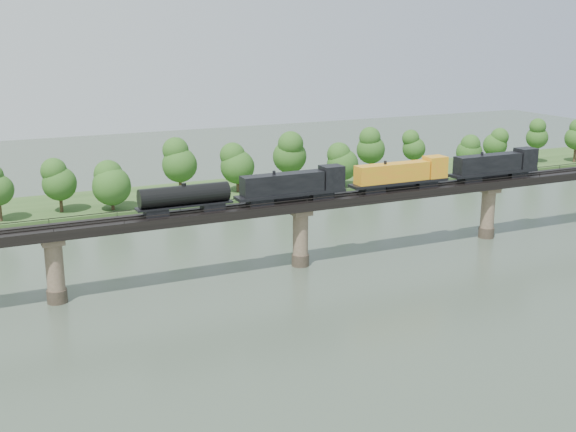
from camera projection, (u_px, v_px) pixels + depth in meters
name	position (u px, v px, depth m)	size (l,w,h in m)	color
ground	(398.00, 330.00, 96.82)	(400.00, 400.00, 0.00)	#334133
far_bank	(199.00, 195.00, 171.05)	(300.00, 24.00, 1.60)	#2A491D
bridge	(300.00, 235.00, 121.70)	(236.00, 30.00, 11.50)	#473A2D
bridge_superstructure	(301.00, 198.00, 120.09)	(220.00, 4.90, 0.75)	black
far_treeline	(169.00, 168.00, 161.72)	(289.06, 17.54, 13.60)	#382619
freight_train	(366.00, 178.00, 124.67)	(77.95, 3.04, 5.37)	black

